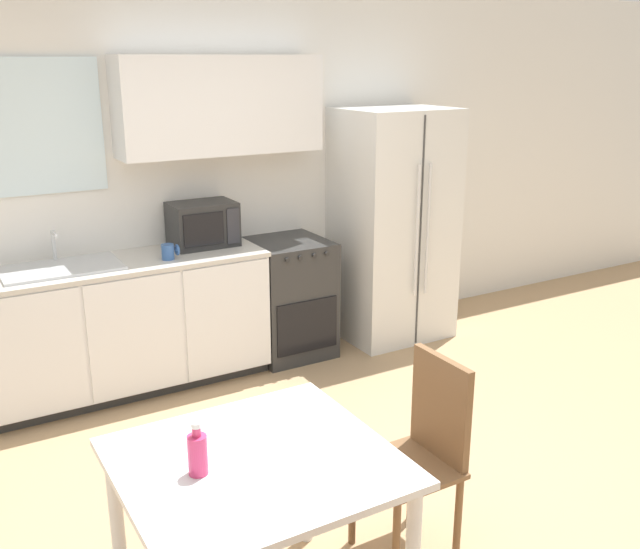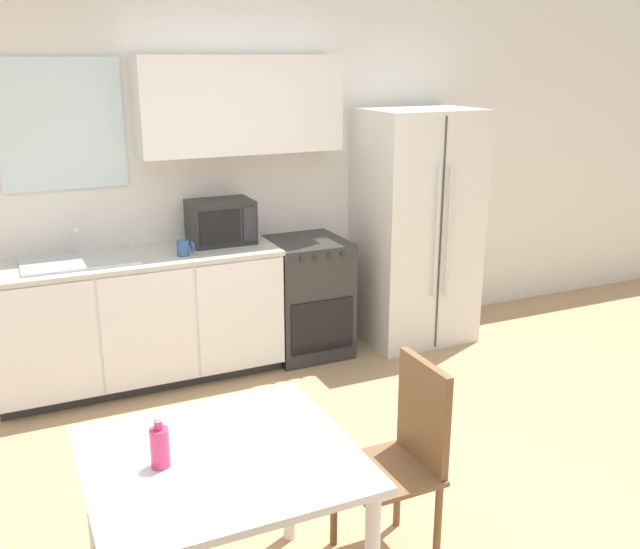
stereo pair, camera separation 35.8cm
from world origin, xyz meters
The scene contains 11 objects.
ground_plane centered at (0.00, 0.00, 0.00)m, with size 12.00×12.00×0.00m, color tan.
wall_back centered at (0.04, 2.15, 1.42)m, with size 12.00×0.38×2.70m.
kitchen_counter centered at (-0.42, 1.85, 0.46)m, with size 1.92×0.61×0.91m.
oven_range centered at (0.82, 1.85, 0.44)m, with size 0.57×0.61×0.89m.
refrigerator centered at (1.73, 1.80, 0.91)m, with size 0.84×0.74×1.82m.
kitchen_sink centered at (-0.79, 1.86, 0.92)m, with size 0.72×0.44×0.21m.
microwave centered at (0.20, 1.96, 1.06)m, with size 0.45×0.32×0.31m.
coffee_mug centered at (-0.12, 1.74, 0.96)m, with size 0.11×0.08×0.10m.
dining_table centered at (-0.59, -0.56, 0.66)m, with size 0.98×0.92×0.77m.
dining_chair_side centered at (0.28, -0.46, 0.54)m, with size 0.40×0.40×0.93m.
drink_bottle centered at (-0.80, -0.54, 0.85)m, with size 0.07×0.07×0.20m.
Camera 2 is at (-1.22, -2.83, 2.18)m, focal length 40.00 mm.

